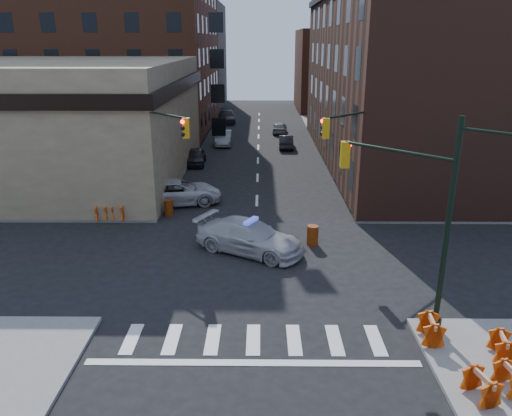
{
  "coord_description": "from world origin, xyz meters",
  "views": [
    {
      "loc": [
        0.25,
        -22.65,
        10.48
      ],
      "look_at": [
        0.02,
        1.88,
        2.2
      ],
      "focal_mm": 35.0,
      "sensor_mm": 36.0,
      "label": 1
    }
  ],
  "objects_px": {
    "parked_car_wfar": "(224,138)",
    "pedestrian_b": "(85,198)",
    "parked_car_wnear": "(196,157)",
    "barricade_se_a": "(502,347)",
    "barricade_nw_a": "(105,212)",
    "police_car": "(249,237)",
    "pickup": "(177,192)",
    "parked_car_enear": "(286,142)",
    "barrel_bank": "(169,208)",
    "barrel_road": "(313,235)",
    "pedestrian_a": "(150,189)"
  },
  "relations": [
    {
      "from": "barrel_road",
      "to": "parked_car_wnear",
      "type": "bearing_deg",
      "value": 115.15
    },
    {
      "from": "police_car",
      "to": "pickup",
      "type": "bearing_deg",
      "value": 60.56
    },
    {
      "from": "pedestrian_b",
      "to": "barricade_nw_a",
      "type": "distance_m",
      "value": 2.11
    },
    {
      "from": "barrel_road",
      "to": "barricade_se_a",
      "type": "bearing_deg",
      "value": -62.0
    },
    {
      "from": "barricade_se_a",
      "to": "barrel_bank",
      "type": "bearing_deg",
      "value": 53.52
    },
    {
      "from": "police_car",
      "to": "barricade_nw_a",
      "type": "height_order",
      "value": "police_car"
    },
    {
      "from": "parked_car_enear",
      "to": "pedestrian_a",
      "type": "distance_m",
      "value": 21.06
    },
    {
      "from": "barricade_se_a",
      "to": "barricade_nw_a",
      "type": "relative_size",
      "value": 0.9
    },
    {
      "from": "police_car",
      "to": "pedestrian_a",
      "type": "height_order",
      "value": "pedestrian_a"
    },
    {
      "from": "pickup",
      "to": "barricade_se_a",
      "type": "relative_size",
      "value": 5.22
    },
    {
      "from": "pedestrian_b",
      "to": "barrel_bank",
      "type": "xyz_separation_m",
      "value": [
        5.25,
        -0.11,
        -0.62
      ]
    },
    {
      "from": "pedestrian_a",
      "to": "pickup",
      "type": "bearing_deg",
      "value": 40.67
    },
    {
      "from": "parked_car_wfar",
      "to": "parked_car_enear",
      "type": "bearing_deg",
      "value": -13.96
    },
    {
      "from": "parked_car_wfar",
      "to": "barrel_road",
      "type": "relative_size",
      "value": 4.17
    },
    {
      "from": "pedestrian_a",
      "to": "barricade_nw_a",
      "type": "bearing_deg",
      "value": -86.39
    },
    {
      "from": "pickup",
      "to": "barricade_nw_a",
      "type": "height_order",
      "value": "pickup"
    },
    {
      "from": "parked_car_wfar",
      "to": "parked_car_enear",
      "type": "distance_m",
      "value": 6.65
    },
    {
      "from": "pickup",
      "to": "pedestrian_a",
      "type": "distance_m",
      "value": 1.84
    },
    {
      "from": "parked_car_wfar",
      "to": "barrel_road",
      "type": "xyz_separation_m",
      "value": [
        6.69,
        -26.86,
        -0.2
      ]
    },
    {
      "from": "barricade_se_a",
      "to": "barricade_nw_a",
      "type": "xyz_separation_m",
      "value": [
        -17.65,
        13.7,
        0.05
      ]
    },
    {
      "from": "parked_car_wfar",
      "to": "pedestrian_b",
      "type": "relative_size",
      "value": 2.29
    },
    {
      "from": "pickup",
      "to": "barricade_nw_a",
      "type": "distance_m",
      "value": 5.23
    },
    {
      "from": "pedestrian_b",
      "to": "barricade_nw_a",
      "type": "bearing_deg",
      "value": -49.44
    },
    {
      "from": "parked_car_enear",
      "to": "parked_car_wfar",
      "type": "bearing_deg",
      "value": -10.77
    },
    {
      "from": "parked_car_wfar",
      "to": "pedestrian_a",
      "type": "xyz_separation_m",
      "value": [
        -3.5,
        -20.04,
        0.37
      ]
    },
    {
      "from": "parked_car_wnear",
      "to": "barrel_bank",
      "type": "xyz_separation_m",
      "value": [
        0.0,
        -13.58,
        -0.19
      ]
    },
    {
      "from": "parked_car_wnear",
      "to": "barricade_se_a",
      "type": "xyz_separation_m",
      "value": [
        14.0,
        -28.46,
        -0.13
      ]
    },
    {
      "from": "parked_car_wnear",
      "to": "parked_car_wfar",
      "type": "relative_size",
      "value": 0.92
    },
    {
      "from": "parked_car_wnear",
      "to": "parked_car_enear",
      "type": "height_order",
      "value": "parked_car_wnear"
    },
    {
      "from": "barricade_nw_a",
      "to": "parked_car_enear",
      "type": "bearing_deg",
      "value": 53.06
    },
    {
      "from": "parked_car_enear",
      "to": "parked_car_wnear",
      "type": "bearing_deg",
      "value": 42.82
    },
    {
      "from": "police_car",
      "to": "barrel_bank",
      "type": "distance_m",
      "value": 7.65
    },
    {
      "from": "pedestrian_b",
      "to": "parked_car_enear",
      "type": "bearing_deg",
      "value": 46.01
    },
    {
      "from": "parked_car_enear",
      "to": "barrel_bank",
      "type": "bearing_deg",
      "value": 70.31
    },
    {
      "from": "parked_car_wfar",
      "to": "barricade_se_a",
      "type": "xyz_separation_m",
      "value": [
        12.14,
        -37.1,
        -0.17
      ]
    },
    {
      "from": "parked_car_enear",
      "to": "barrel_road",
      "type": "bearing_deg",
      "value": 92.71
    },
    {
      "from": "pickup",
      "to": "parked_car_wnear",
      "type": "bearing_deg",
      "value": -11.9
    },
    {
      "from": "pedestrian_b",
      "to": "pickup",
      "type": "bearing_deg",
      "value": 12.18
    },
    {
      "from": "police_car",
      "to": "parked_car_enear",
      "type": "xyz_separation_m",
      "value": [
        3.16,
        26.36,
        -0.18
      ]
    },
    {
      "from": "police_car",
      "to": "parked_car_enear",
      "type": "bearing_deg",
      "value": 21.69
    },
    {
      "from": "barrel_bank",
      "to": "barrel_road",
      "type": "bearing_deg",
      "value": -28.44
    },
    {
      "from": "parked_car_enear",
      "to": "barrel_road",
      "type": "xyz_separation_m",
      "value": [
        0.21,
        -25.36,
        -0.12
      ]
    },
    {
      "from": "pedestrian_a",
      "to": "barrel_bank",
      "type": "distance_m",
      "value": 2.8
    },
    {
      "from": "police_car",
      "to": "parked_car_enear",
      "type": "distance_m",
      "value": 26.55
    },
    {
      "from": "parked_car_enear",
      "to": "barrel_road",
      "type": "relative_size",
      "value": 3.72
    },
    {
      "from": "parked_car_wfar",
      "to": "pedestrian_b",
      "type": "xyz_separation_m",
      "value": [
        -7.11,
        -22.12,
        0.39
      ]
    },
    {
      "from": "parked_car_wfar",
      "to": "barrel_bank",
      "type": "distance_m",
      "value": 22.31
    },
    {
      "from": "pedestrian_a",
      "to": "barricade_se_a",
      "type": "relative_size",
      "value": 1.7
    },
    {
      "from": "parked_car_wnear",
      "to": "parked_car_wfar",
      "type": "bearing_deg",
      "value": 75.87
    },
    {
      "from": "pickup",
      "to": "barrel_road",
      "type": "xyz_separation_m",
      "value": [
        8.38,
        -7.02,
        -0.28
      ]
    }
  ]
}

